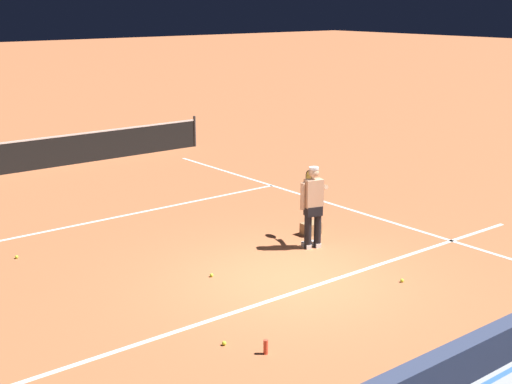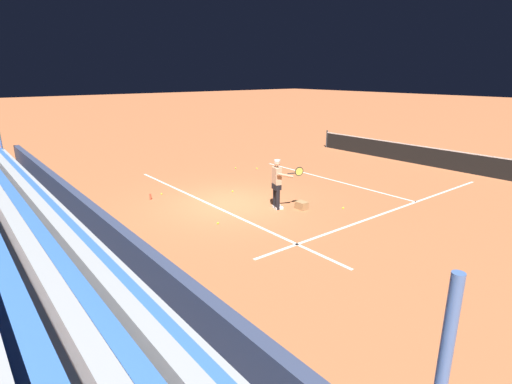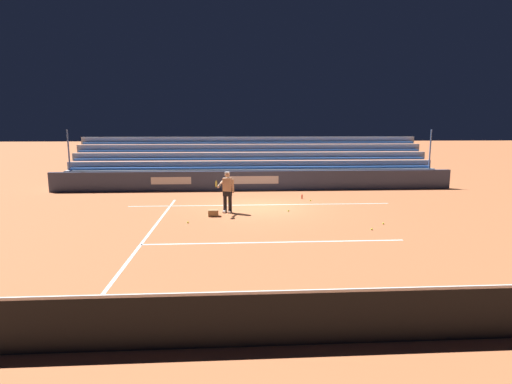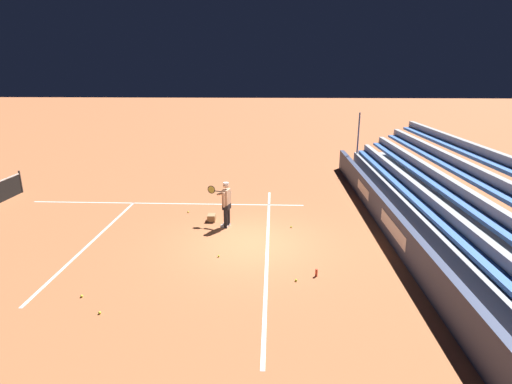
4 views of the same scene
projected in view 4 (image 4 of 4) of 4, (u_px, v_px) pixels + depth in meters
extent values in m
plane|color=#B7663D|center=(253.00, 243.00, 13.47)|extent=(160.00, 160.00, 0.00)
cube|color=white|center=(267.00, 244.00, 13.45)|extent=(12.00, 0.10, 0.01)
cube|color=white|center=(167.00, 203.00, 17.57)|extent=(0.10, 12.00, 0.01)
cube|color=white|center=(93.00, 241.00, 13.70)|extent=(8.22, 0.10, 0.01)
cube|color=#384260|center=(397.00, 231.00, 13.12)|extent=(22.55, 0.24, 1.10)
cube|color=silver|center=(392.00, 228.00, 13.19)|extent=(2.80, 0.01, 0.44)
cube|color=silver|center=(363.00, 189.00, 17.57)|extent=(2.20, 0.01, 0.40)
cube|color=#9EA3A8|center=(465.00, 232.00, 13.02)|extent=(21.42, 3.20, 1.10)
cube|color=blue|center=(430.00, 213.00, 12.89)|extent=(20.99, 0.40, 0.12)
cube|color=#9EA3A8|center=(440.00, 209.00, 12.84)|extent=(21.42, 0.24, 0.45)
cube|color=blue|center=(458.00, 200.00, 12.73)|extent=(20.99, 0.40, 0.12)
cube|color=#9EA3A8|center=(467.00, 196.00, 12.68)|extent=(21.42, 0.24, 0.45)
cube|color=blue|center=(485.00, 187.00, 12.57)|extent=(20.99, 0.40, 0.12)
cube|color=#9EA3A8|center=(495.00, 183.00, 12.51)|extent=(21.42, 0.24, 0.45)
cylinder|color=#4C70B2|center=(358.00, 143.00, 22.69)|extent=(0.08, 0.08, 3.40)
cylinder|color=black|center=(226.00, 217.00, 14.72)|extent=(0.15, 0.15, 0.88)
cylinder|color=black|center=(228.00, 215.00, 14.92)|extent=(0.15, 0.15, 0.88)
cube|color=white|center=(224.00, 226.00, 14.85)|extent=(0.19, 0.30, 0.09)
cube|color=white|center=(227.00, 224.00, 15.05)|extent=(0.19, 0.30, 0.09)
cube|color=black|center=(227.00, 206.00, 14.72)|extent=(0.39, 0.31, 0.20)
cube|color=tan|center=(226.00, 197.00, 14.61)|extent=(0.41, 0.31, 0.58)
sphere|color=tan|center=(226.00, 186.00, 14.49)|extent=(0.21, 0.21, 0.21)
cylinder|color=white|center=(226.00, 183.00, 14.46)|extent=(0.20, 0.20, 0.05)
cylinder|color=tan|center=(224.00, 200.00, 14.40)|extent=(0.09, 0.09, 0.56)
cylinder|color=tan|center=(224.00, 193.00, 14.88)|extent=(0.26, 0.58, 0.24)
cylinder|color=black|center=(218.00, 191.00, 14.94)|extent=(0.12, 0.30, 0.03)
torus|color=black|center=(211.00, 190.00, 15.02)|extent=(0.11, 0.31, 0.31)
cylinder|color=#D6D14C|center=(211.00, 190.00, 15.02)|extent=(0.08, 0.26, 0.27)
cube|color=#A87F51|center=(212.00, 218.00, 15.48)|extent=(0.40, 0.30, 0.26)
sphere|color=#CCE533|center=(296.00, 280.00, 11.02)|extent=(0.07, 0.07, 0.07)
sphere|color=#CCE533|center=(188.00, 212.00, 16.42)|extent=(0.07, 0.07, 0.07)
sphere|color=#CCE533|center=(219.00, 256.00, 12.48)|extent=(0.07, 0.07, 0.07)
sphere|color=#CCE533|center=(291.00, 227.00, 14.83)|extent=(0.07, 0.07, 0.07)
sphere|color=#CCE533|center=(100.00, 313.00, 9.53)|extent=(0.07, 0.07, 0.07)
sphere|color=#CCE533|center=(82.00, 296.00, 10.24)|extent=(0.07, 0.07, 0.07)
cylinder|color=#EA4C33|center=(316.00, 273.00, 11.28)|extent=(0.07, 0.07, 0.22)
cylinder|color=#33383D|center=(21.00, 182.00, 19.06)|extent=(0.09, 0.09, 1.07)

